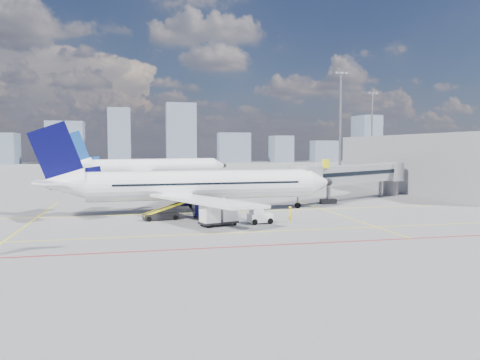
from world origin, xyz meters
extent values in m
plane|color=gray|center=(0.00, 0.00, 0.00)|extent=(420.00, 420.00, 0.00)
cube|color=#FFEF0D|center=(0.00, 8.00, 0.01)|extent=(60.00, 0.18, 0.01)
cube|color=#FFEF0D|center=(0.00, -6.00, 0.01)|extent=(80.00, 0.15, 0.01)
cube|color=#FFEF0D|center=(14.00, 2.00, 0.01)|extent=(0.15, 28.00, 0.01)
cube|color=#FFEF0D|center=(-20.00, 8.00, 0.01)|extent=(0.15, 30.00, 0.01)
cube|color=maroon|center=(0.00, -12.00, 0.01)|extent=(90.00, 0.25, 0.01)
cube|color=#93969B|center=(22.25, 16.15, 3.90)|extent=(20.84, 13.93, 2.60)
cube|color=black|center=(22.25, 16.15, 4.10)|extent=(20.52, 13.82, 0.55)
cube|color=#93969B|center=(12.70, 10.50, 3.90)|extent=(4.49, 4.56, 3.00)
cube|color=black|center=(17.00, 12.80, 0.35)|extent=(2.20, 1.00, 0.70)
cylinder|color=slate|center=(17.00, 12.80, 1.70)|extent=(0.56, 0.56, 2.70)
cylinder|color=slate|center=(29.00, 20.00, 1.95)|extent=(0.60, 0.60, 3.90)
cylinder|color=#93969B|center=(32.00, 22.00, 3.90)|extent=(4.00, 4.00, 3.00)
cylinder|color=gray|center=(32.00, 22.00, 1.95)|extent=(2.40, 2.40, 3.90)
cube|color=#FFEF0D|center=(15.50, 10.30, 5.70)|extent=(1.26, 0.82, 1.20)
cube|color=#93969B|center=(40.00, 26.00, 5.00)|extent=(10.00, 42.00, 10.00)
cube|color=black|center=(35.20, 26.00, 5.00)|extent=(0.25, 40.00, 4.50)
cylinder|color=slate|center=(38.00, 55.00, 12.50)|extent=(0.56, 0.56, 25.00)
cube|color=slate|center=(38.00, 55.00, 25.20)|extent=(3.20, 0.40, 0.50)
cube|color=silver|center=(36.80, 54.75, 25.20)|extent=(0.60, 0.15, 0.35)
cube|color=silver|center=(38.00, 54.75, 25.20)|extent=(0.60, 0.15, 0.35)
cube|color=silver|center=(39.20, 54.75, 25.20)|extent=(0.60, 0.15, 0.35)
cylinder|color=slate|center=(65.00, 90.00, 12.50)|extent=(0.56, 0.56, 25.00)
cube|color=slate|center=(65.00, 90.00, 25.20)|extent=(3.20, 0.40, 0.50)
cube|color=silver|center=(63.80, 89.75, 25.20)|extent=(0.60, 0.15, 0.35)
cube|color=silver|center=(65.00, 89.75, 25.20)|extent=(0.60, 0.15, 0.35)
cube|color=silver|center=(66.20, 89.75, 25.20)|extent=(0.60, 0.15, 0.35)
cube|color=slate|center=(-41.87, 190.00, 10.16)|extent=(16.97, 12.02, 20.32)
cube|color=slate|center=(-16.69, 190.00, 13.50)|extent=(10.64, 12.14, 27.01)
cube|color=slate|center=(13.45, 190.00, 15.05)|extent=(14.75, 8.96, 30.10)
cube|color=slate|center=(40.51, 190.00, 7.69)|extent=(16.42, 9.72, 15.38)
cube|color=slate|center=(66.31, 190.00, 6.98)|extent=(10.42, 12.33, 13.95)
cube|color=slate|center=(91.31, 190.00, 5.73)|extent=(14.48, 8.67, 11.47)
cube|color=slate|center=(115.61, 190.00, 12.61)|extent=(11.06, 16.00, 25.22)
cylinder|color=white|center=(-1.08, 8.67, 3.30)|extent=(27.50, 4.67, 3.56)
cone|color=white|center=(14.24, 9.29, 3.30)|extent=(3.43, 3.69, 3.56)
sphere|color=black|center=(15.52, 9.35, 3.30)|extent=(1.04, 1.04, 1.00)
cone|color=white|center=(-17.67, 7.99, 3.80)|extent=(5.98, 3.79, 3.56)
cube|color=black|center=(13.05, 9.24, 3.80)|extent=(1.42, 1.42, 0.41)
cube|color=white|center=(-2.78, 16.82, 2.32)|extent=(9.98, 15.75, 0.53)
cube|color=white|center=(-2.11, 0.41, 2.32)|extent=(10.94, 15.60, 0.53)
cylinder|color=#08083D|center=(-1.75, 13.94, 1.18)|extent=(3.37, 2.23, 2.10)
cylinder|color=#08083D|center=(-1.32, 3.36, 1.18)|extent=(3.37, 2.23, 2.10)
cylinder|color=silver|center=(-0.02, 14.01, 1.18)|extent=(0.41, 2.16, 2.15)
cylinder|color=silver|center=(0.41, 3.43, 1.18)|extent=(0.41, 2.16, 2.15)
cube|color=#08083D|center=(-17.67, 7.99, 6.95)|extent=(6.26, 0.55, 7.78)
cube|color=#08083D|center=(-15.48, 8.08, 4.76)|extent=(5.15, 0.48, 1.96)
cube|color=white|center=(-18.16, 10.89, 4.12)|extent=(4.30, 5.73, 0.20)
cube|color=white|center=(-17.92, 5.06, 4.12)|extent=(4.60, 5.78, 0.20)
cylinder|color=slate|center=(11.23, 9.17, 0.90)|extent=(0.29, 0.29, 1.80)
cylinder|color=black|center=(11.23, 9.17, 0.38)|extent=(0.77, 0.31, 0.76)
cylinder|color=slate|center=(-2.09, 11.00, 0.80)|extent=(0.33, 0.33, 1.60)
cylinder|color=black|center=(-2.09, 11.00, 0.50)|extent=(1.03, 0.69, 1.00)
cylinder|color=slate|center=(-1.89, 6.26, 0.80)|extent=(0.33, 0.33, 1.60)
cylinder|color=black|center=(-1.89, 6.26, 0.50)|extent=(1.03, 0.69, 1.00)
cube|color=black|center=(-0.69, 10.44, 3.57)|extent=(22.43, 1.02, 0.24)
cube|color=black|center=(-0.55, 6.93, 3.57)|extent=(22.43, 1.02, 0.24)
cylinder|color=white|center=(-4.52, 62.54, 3.30)|extent=(29.49, 12.78, 3.87)
cone|color=white|center=(11.34, 67.64, 3.30)|extent=(4.58, 4.77, 3.87)
sphere|color=black|center=(12.66, 68.07, 3.30)|extent=(1.37, 1.37, 1.09)
cone|color=white|center=(-21.69, 57.02, 3.85)|extent=(7.22, 5.62, 3.87)
cube|color=black|center=(10.11, 67.25, 3.85)|extent=(1.87, 1.87, 0.45)
cube|color=white|center=(-8.66, 70.58, 2.24)|extent=(6.89, 16.82, 0.57)
cube|color=white|center=(-3.20, 53.59, 2.24)|extent=(14.76, 15.63, 0.57)
cylinder|color=#08083D|center=(-6.75, 67.86, 1.00)|extent=(4.10, 3.26, 2.28)
cylinder|color=#08083D|center=(-3.23, 56.92, 1.00)|extent=(4.10, 3.26, 2.28)
cylinder|color=silver|center=(-4.96, 68.44, 1.00)|extent=(1.05, 2.33, 2.34)
cylinder|color=silver|center=(-1.44, 57.49, 1.00)|extent=(1.05, 2.33, 2.34)
cube|color=navy|center=(-21.69, 57.02, 7.27)|extent=(6.56, 2.38, 8.45)
cube|color=navy|center=(-19.43, 57.75, 4.89)|extent=(5.41, 1.99, 2.13)
cube|color=white|center=(-23.04, 59.92, 4.19)|extent=(3.37, 5.75, 0.22)
cube|color=white|center=(-21.10, 53.88, 4.19)|extent=(5.84, 6.17, 0.22)
cylinder|color=black|center=(-6.25, 64.69, 0.50)|extent=(1.15, 0.92, 1.00)
cylinder|color=black|center=(-4.67, 59.79, 0.50)|extent=(1.15, 0.92, 1.00)
cylinder|color=black|center=(8.22, 66.64, 0.38)|extent=(0.81, 0.50, 0.76)
cube|color=white|center=(3.35, -1.44, 0.60)|extent=(2.57, 1.67, 0.87)
cube|color=white|center=(2.92, -1.51, 1.25)|extent=(1.27, 1.41, 0.65)
cube|color=black|center=(2.92, -1.51, 1.47)|extent=(1.15, 1.34, 0.38)
cylinder|color=black|center=(2.58, -2.17, 0.30)|extent=(0.64, 0.33, 0.61)
cylinder|color=black|center=(2.39, -0.99, 0.30)|extent=(0.64, 0.33, 0.61)
cylinder|color=black|center=(4.30, -1.90, 0.30)|extent=(0.64, 0.33, 0.61)
cylinder|color=black|center=(4.11, -0.72, 0.30)|extent=(0.64, 0.33, 0.61)
cube|color=black|center=(-1.09, -1.85, 0.34)|extent=(4.16, 2.83, 0.19)
cube|color=white|center=(-1.99, -2.15, 1.27)|extent=(2.06, 2.03, 1.64)
cube|color=white|center=(-0.18, -1.54, 1.27)|extent=(2.06, 2.03, 1.64)
cylinder|color=black|center=(-2.25, -3.02, 0.17)|extent=(0.37, 0.25, 0.34)
cylinder|color=black|center=(-2.73, -1.62, 0.17)|extent=(0.37, 0.25, 0.34)
cylinder|color=black|center=(0.56, -2.07, 0.17)|extent=(0.37, 0.25, 0.34)
cylinder|color=black|center=(0.08, -0.67, 0.17)|extent=(0.37, 0.25, 0.34)
cube|color=black|center=(-6.54, 3.24, 0.40)|extent=(3.94, 2.03, 0.63)
cube|color=black|center=(-5.83, 3.37, 1.34)|extent=(5.44, 1.90, 1.65)
cube|color=#FFEF0D|center=(-5.93, 3.85, 1.34)|extent=(5.30, 1.09, 1.72)
cube|color=#FFEF0D|center=(-5.74, 2.89, 1.34)|extent=(5.30, 1.09, 1.72)
cylinder|color=black|center=(-7.82, 2.35, 0.27)|extent=(0.57, 0.31, 0.54)
cylinder|color=black|center=(-8.06, 3.58, 0.27)|extent=(0.57, 0.31, 0.54)
cylinder|color=black|center=(-5.01, 2.89, 0.27)|extent=(0.57, 0.31, 0.54)
cylinder|color=black|center=(-5.25, 4.12, 0.27)|extent=(0.57, 0.31, 0.54)
imported|color=yellow|center=(6.62, -1.53, 0.85)|extent=(0.58, 0.71, 1.70)
camera|label=1|loc=(-9.09, -47.67, 7.86)|focal=35.00mm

